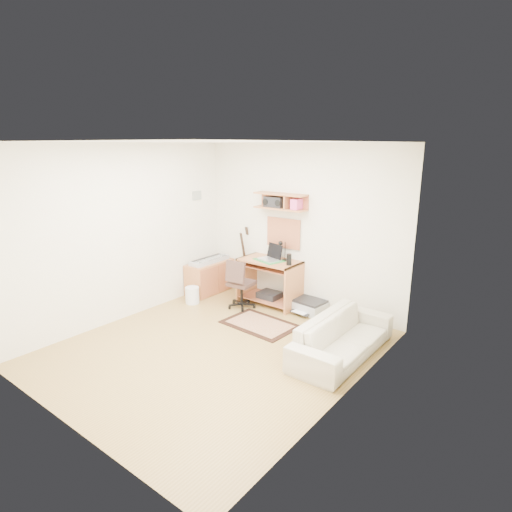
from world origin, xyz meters
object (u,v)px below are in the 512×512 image
Objects in this scene: cabinet at (210,277)px; printer at (309,307)px; sofa at (343,330)px; task_chair at (242,283)px; desk at (270,282)px.

cabinet is 1.79× the size of printer.
cabinet is at bearing -166.49° from printer.
cabinet is at bearing 76.65° from sofa.
printer is at bearing 7.85° from cabinet.
cabinet is (-0.94, 0.24, -0.14)m from task_chair.
printer is 1.45m from sofa.
task_chair is 0.92× the size of cabinet.
sofa is at bearing -13.35° from cabinet.
task_chair reaches higher than printer.
task_chair is 1.14m from printer.
task_chair is 1.64× the size of printer.
sofa reaches higher than cabinet.
sofa is (2.02, -0.46, -0.08)m from task_chair.
printer is (1.90, 0.26, -0.19)m from cabinet.
desk is 0.59× the size of sofa.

